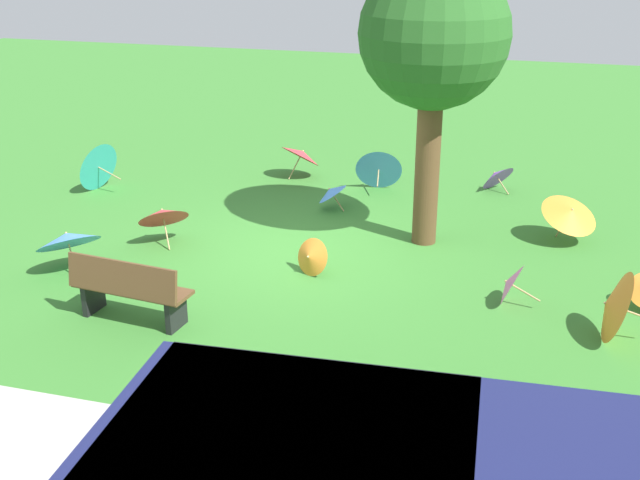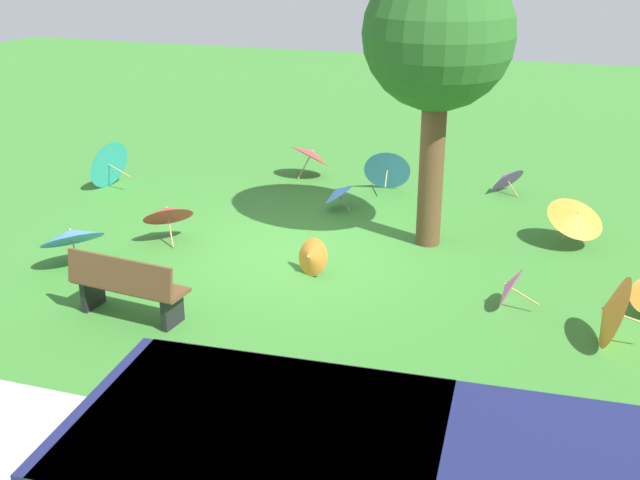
% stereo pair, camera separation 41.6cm
% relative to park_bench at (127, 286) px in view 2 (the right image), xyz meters
% --- Properties ---
extents(ground, '(40.00, 40.00, 0.00)m').
position_rel_park_bench_xyz_m(ground, '(-1.39, -2.85, -0.47)').
color(ground, '#387A2D').
extents(park_bench, '(1.64, 0.66, 0.90)m').
position_rel_park_bench_xyz_m(park_bench, '(0.00, 0.00, 0.00)').
color(park_bench, brown).
rests_on(park_bench, ground).
extents(shade_tree, '(2.27, 2.27, 4.45)m').
position_rel_park_bench_xyz_m(shade_tree, '(-3.22, -3.83, 2.78)').
color(shade_tree, brown).
rests_on(shade_tree, ground).
extents(parasol_blue_0, '(1.31, 1.32, 0.82)m').
position_rel_park_bench_xyz_m(parasol_blue_0, '(1.66, -1.23, 0.05)').
color(parasol_blue_0, tan).
rests_on(parasol_blue_0, ground).
extents(parasol_orange_0, '(0.80, 0.95, 0.94)m').
position_rel_park_bench_xyz_m(parasol_orange_0, '(-5.93, -1.20, 0.01)').
color(parasol_orange_0, tan).
rests_on(parasol_orange_0, ground).
extents(parasol_teal_0, '(0.95, 1.03, 0.97)m').
position_rel_park_bench_xyz_m(parasol_teal_0, '(3.31, -4.80, 0.02)').
color(parasol_teal_0, tan).
rests_on(parasol_teal_0, ground).
extents(parasol_orange_1, '(0.63, 0.56, 0.57)m').
position_rel_park_bench_xyz_m(parasol_orange_1, '(-1.82, -2.06, -0.18)').
color(parasol_orange_1, tan).
rests_on(parasol_orange_1, ground).
extents(parasol_pink_0, '(0.65, 0.68, 0.62)m').
position_rel_park_bench_xyz_m(parasol_pink_0, '(-4.68, -1.87, -0.15)').
color(parasol_pink_0, tan).
rests_on(parasol_pink_0, ground).
extents(parasol_red_0, '(1.14, 1.14, 0.77)m').
position_rel_park_bench_xyz_m(parasol_red_0, '(-0.27, -6.65, 0.03)').
color(parasol_red_0, tan).
rests_on(parasol_red_0, ground).
extents(parasol_blue_1, '(0.96, 0.82, 0.87)m').
position_rel_park_bench_xyz_m(parasol_blue_1, '(-1.94, -6.30, -0.03)').
color(parasol_blue_1, tan).
rests_on(parasol_blue_1, ground).
extents(parasol_blue_2, '(0.55, 0.58, 0.57)m').
position_rel_park_bench_xyz_m(parasol_blue_2, '(-1.37, -4.87, -0.11)').
color(parasol_blue_2, tan).
rests_on(parasol_blue_2, ground).
extents(parasol_orange_2, '(1.26, 1.25, 0.79)m').
position_rel_park_bench_xyz_m(parasol_orange_2, '(-5.47, -4.44, 0.05)').
color(parasol_orange_2, tan).
rests_on(parasol_orange_2, ground).
extents(parasol_red_1, '(1.10, 1.09, 0.79)m').
position_rel_park_bench_xyz_m(parasol_red_1, '(0.82, -2.63, 0.02)').
color(parasol_red_1, tan).
rests_on(parasol_red_1, ground).
extents(parasol_purple_0, '(0.84, 0.86, 0.60)m').
position_rel_park_bench_xyz_m(parasol_purple_0, '(-4.13, -6.84, -0.16)').
color(parasol_purple_0, tan).
rests_on(parasol_purple_0, ground).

